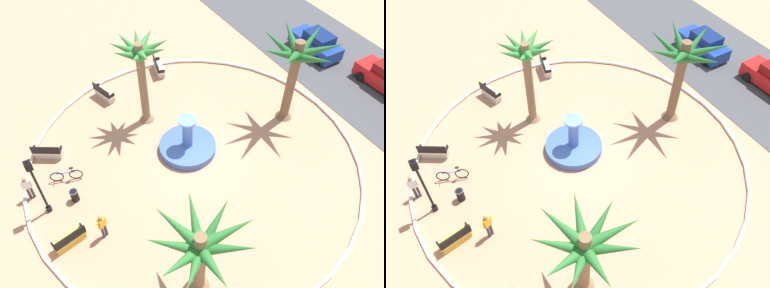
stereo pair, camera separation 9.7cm
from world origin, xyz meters
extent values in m
plane|color=tan|center=(0.00, 0.00, 0.00)|extent=(80.00, 80.00, 0.00)
torus|color=silver|center=(0.00, 0.00, 0.10)|extent=(18.53, 18.53, 0.20)
cube|color=#424247|center=(0.00, 13.67, 0.01)|extent=(48.00, 8.00, 0.03)
cylinder|color=#38569E|center=(-0.78, 0.04, 0.23)|extent=(3.23, 3.23, 0.45)
cylinder|color=teal|center=(-0.78, 0.04, 0.19)|extent=(2.84, 2.84, 0.34)
cylinder|color=#38569E|center=(-0.78, 0.04, 1.36)|extent=(0.58, 0.58, 1.83)
cylinder|color=#3D5FAD|center=(-0.78, 0.04, 2.34)|extent=(1.03, 1.03, 0.12)
cylinder|color=brown|center=(-4.23, -0.90, 2.71)|extent=(0.49, 0.49, 5.41)
cone|color=brown|center=(-4.23, -0.90, 0.25)|extent=(0.93, 0.93, 0.50)
cone|color=#337F38|center=(-3.46, -0.99, 5.11)|extent=(1.81, 0.76, 1.12)
cone|color=#337F38|center=(-3.66, -0.39, 5.09)|extent=(1.67, 1.59, 1.17)
cone|color=#337F38|center=(-4.02, -0.14, 5.14)|extent=(1.02, 1.84, 1.08)
cone|color=#337F38|center=(-4.73, -0.27, 5.19)|extent=(1.52, 1.73, 1.00)
cone|color=#337F38|center=(-4.96, -0.66, 5.09)|extent=(1.84, 1.08, 1.17)
cone|color=#337F38|center=(-4.96, -1.16, 5.11)|extent=(1.84, 1.13, 1.14)
cone|color=#337F38|center=(-4.65, -1.55, 5.12)|extent=(1.42, 1.78, 1.12)
cone|color=#337F38|center=(-4.20, -1.63, 5.01)|extent=(0.64, 1.75, 1.30)
cone|color=#337F38|center=(-3.64, -1.30, 4.99)|extent=(1.73, 1.43, 1.34)
cylinder|color=brown|center=(6.39, -3.48, 2.14)|extent=(0.49, 0.49, 4.27)
cone|color=brown|center=(6.39, -3.48, 0.25)|extent=(0.94, 0.94, 0.50)
cone|color=#28702D|center=(7.42, -3.58, 3.81)|extent=(2.33, 0.77, 1.43)
cone|color=#28702D|center=(7.08, -2.72, 3.80)|extent=(1.95, 2.07, 1.45)
cone|color=#28702D|center=(6.58, -2.42, 3.93)|extent=(0.95, 2.38, 1.22)
cone|color=#28702D|center=(5.96, -2.59, 3.72)|extent=(1.48, 2.26, 1.59)
cone|color=#28702D|center=(5.42, -3.17, 3.79)|extent=(2.34, 1.23, 1.47)
cone|color=#28702D|center=(5.42, -3.92, 3.92)|extent=(2.35, 1.46, 1.24)
cone|color=#28702D|center=(5.94, -4.37, 3.75)|extent=(1.53, 2.27, 1.54)
cone|color=#28702D|center=(6.71, -4.45, 3.79)|extent=(1.24, 2.34, 1.47)
cone|color=#28702D|center=(7.09, -4.15, 3.69)|extent=(1.99, 1.94, 1.64)
cylinder|color=brown|center=(-0.20, 6.58, 2.69)|extent=(0.55, 0.55, 5.38)
cone|color=brown|center=(-0.20, 6.58, 0.25)|extent=(1.04, 1.04, 0.50)
cone|color=#1E6028|center=(0.88, 6.66, 4.87)|extent=(2.44, 0.74, 1.52)
cone|color=#1E6028|center=(0.45, 7.49, 4.95)|extent=(1.88, 2.31, 1.37)
cone|color=#1E6028|center=(-0.53, 7.61, 4.87)|extent=(1.27, 2.46, 1.52)
cone|color=#1E6028|center=(-1.27, 6.93, 4.97)|extent=(2.49, 1.30, 1.33)
cone|color=#1E6028|center=(-1.12, 6.08, 4.80)|extent=(2.35, 1.61, 1.65)
cone|color=#1E6028|center=(-0.37, 5.50, 4.89)|extent=(0.93, 2.47, 1.48)
cone|color=#1E6028|center=(0.38, 5.59, 5.02)|extent=(1.72, 2.40, 1.25)
cube|color=beige|center=(-8.06, 1.92, 0.45)|extent=(1.67, 0.86, 0.12)
cube|color=black|center=(-8.11, 1.71, 0.75)|extent=(1.58, 0.45, 0.50)
cube|color=#B6ADA0|center=(-8.06, 1.92, 0.20)|extent=(1.54, 0.79, 0.39)
cube|color=black|center=(-8.79, 2.09, 0.59)|extent=(0.18, 0.46, 0.24)
cube|color=black|center=(-7.34, 1.74, 0.59)|extent=(0.18, 0.46, 0.24)
cube|color=beige|center=(-4.25, -6.99, 0.45)|extent=(1.26, 1.63, 0.12)
cube|color=black|center=(-4.08, -7.10, 0.75)|extent=(0.90, 1.41, 0.50)
cube|color=#B6ADA0|center=(-4.25, -6.99, 0.20)|extent=(1.16, 1.50, 0.39)
cube|color=black|center=(-4.64, -7.63, 0.59)|extent=(0.43, 0.30, 0.24)
cube|color=black|center=(-3.86, -6.35, 0.59)|extent=(0.43, 0.30, 0.24)
cube|color=beige|center=(-7.40, -2.39, 0.45)|extent=(1.68, 0.97, 0.12)
cube|color=black|center=(-7.33, -2.59, 0.75)|extent=(1.55, 0.57, 0.50)
cube|color=#B6ADA0|center=(-7.40, -2.39, 0.20)|extent=(1.54, 0.89, 0.39)
cube|color=black|center=(-8.11, -2.62, 0.59)|extent=(0.21, 0.45, 0.24)
cube|color=black|center=(-6.68, -2.16, 0.59)|extent=(0.21, 0.45, 0.24)
cube|color=gold|center=(1.61, -7.68, 0.45)|extent=(0.82, 1.67, 0.12)
cube|color=black|center=(1.81, -7.64, 0.75)|extent=(0.41, 1.58, 0.50)
cube|color=gold|center=(1.61, -7.68, 0.20)|extent=(0.75, 1.53, 0.39)
cube|color=black|center=(1.76, -8.42, 0.59)|extent=(0.46, 0.17, 0.24)
cube|color=black|center=(1.45, -6.95, 0.59)|extent=(0.46, 0.17, 0.24)
cylinder|color=black|center=(-0.72, -8.03, 1.67)|extent=(0.12, 0.12, 3.34)
cylinder|color=black|center=(-0.72, -8.03, 0.15)|extent=(0.28, 0.28, 0.30)
cube|color=black|center=(-0.72, -8.03, 3.56)|extent=(0.32, 0.32, 0.44)
sphere|color=#F2EDCC|center=(-0.72, -8.03, 3.56)|extent=(0.22, 0.22, 0.22)
cone|color=black|center=(-0.72, -8.03, 3.84)|extent=(0.20, 0.20, 0.18)
cylinder|color=black|center=(-0.67, -6.67, 0.35)|extent=(0.40, 0.40, 0.70)
torus|color=#4C4C51|center=(-0.67, -6.67, 0.70)|extent=(0.46, 0.46, 0.06)
torus|color=black|center=(-2.30, -7.09, 0.36)|extent=(0.31, 0.70, 0.72)
torus|color=black|center=(-1.96, -6.15, 0.36)|extent=(0.31, 0.70, 0.72)
cylinder|color=#1E66B2|center=(-2.13, -6.62, 0.59)|extent=(0.38, 0.91, 0.05)
cylinder|color=#1E66B2|center=(-2.01, -6.29, 0.74)|extent=(0.04, 0.04, 0.30)
cube|color=black|center=(-2.01, -6.29, 0.91)|extent=(0.16, 0.22, 0.06)
cylinder|color=#1E66B2|center=(-2.29, -7.04, 0.73)|extent=(0.42, 0.18, 0.03)
cylinder|color=#33333D|center=(-1.95, -8.64, 0.42)|extent=(0.14, 0.14, 0.84)
cylinder|color=#33333D|center=(-1.93, -8.47, 0.42)|extent=(0.14, 0.14, 0.84)
cube|color=white|center=(-1.94, -8.55, 1.12)|extent=(0.24, 0.36, 0.56)
sphere|color=#9E7051|center=(-1.94, -8.55, 1.52)|extent=(0.22, 0.22, 0.22)
cylinder|color=white|center=(-1.97, -8.77, 1.12)|extent=(0.09, 0.09, 0.53)
cylinder|color=white|center=(-1.91, -8.34, 1.12)|extent=(0.09, 0.09, 0.53)
cylinder|color=#33333D|center=(2.08, -6.19, 0.45)|extent=(0.14, 0.14, 0.90)
cylinder|color=#33333D|center=(2.00, -6.03, 0.45)|extent=(0.14, 0.14, 0.90)
cube|color=yellow|center=(2.04, -6.11, 1.18)|extent=(0.32, 0.39, 0.56)
sphere|color=#9E7051|center=(2.04, -6.11, 1.58)|extent=(0.22, 0.22, 0.22)
cylinder|color=yellow|center=(2.13, -6.31, 1.18)|extent=(0.09, 0.09, 0.53)
cylinder|color=yellow|center=(1.95, -5.91, 1.18)|extent=(0.09, 0.09, 0.53)
cube|color=navy|center=(-4.51, 12.92, 0.64)|extent=(4.01, 1.71, 0.90)
cube|color=navy|center=(-4.31, 12.92, 1.36)|extent=(2.01, 1.45, 0.60)
cube|color=#333D47|center=(-5.21, 12.91, 1.28)|extent=(0.30, 1.36, 0.51)
cylinder|color=black|center=(-5.74, 12.06, 0.32)|extent=(0.64, 0.22, 0.64)
cylinder|color=black|center=(-5.75, 13.76, 0.32)|extent=(0.64, 0.22, 0.64)
cylinder|color=black|center=(-3.26, 12.07, 0.32)|extent=(0.64, 0.22, 0.64)
cylinder|color=black|center=(-3.27, 13.77, 0.32)|extent=(0.64, 0.22, 0.64)
cube|color=#333D47|center=(0.11, 14.20, 1.28)|extent=(0.34, 1.37, 0.51)
cylinder|color=black|center=(-0.40, 13.34, 0.32)|extent=(0.65, 0.24, 0.64)
cylinder|color=black|center=(-0.46, 15.04, 0.32)|extent=(0.65, 0.24, 0.64)
camera|label=1|loc=(12.27, -7.25, 16.87)|focal=36.60mm
camera|label=2|loc=(12.32, -7.16, 16.87)|focal=36.60mm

